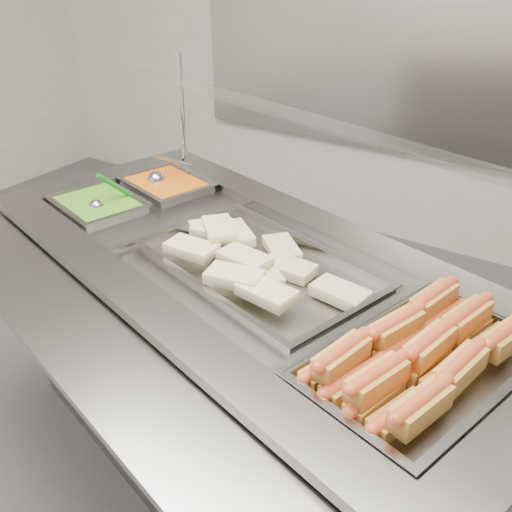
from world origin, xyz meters
The scene contains 12 objects.
back_panel centered at (0.00, 2.45, 1.20)m, with size 3.00×0.04×1.20m, color #9B9791.
steam_counter centered at (0.13, 0.39, 0.45)m, with size 2.06×1.34×0.91m.
tray_rail centered at (-0.02, -0.10, 0.86)m, with size 1.82×0.85×0.05m.
sneeze_guard centered at (0.19, 0.61, 1.28)m, with size 1.68×0.75×0.44m.
pan_hotdogs centered at (0.73, 0.22, 0.87)m, with size 0.49×0.63×0.10m.
pan_wraps centered at (0.19, 0.38, 0.88)m, with size 0.77×0.58×0.07m.
pan_beans centered at (-0.46, 0.72, 0.87)m, with size 0.36×0.32×0.10m.
pan_peas centered at (-0.54, 0.44, 0.87)m, with size 0.36×0.32×0.10m.
hotdogs_in_buns centered at (0.72, 0.22, 0.92)m, with size 0.41×0.57×0.12m.
tortilla_wraps centered at (0.13, 0.39, 0.92)m, with size 0.69×0.41×0.09m.
ladle centered at (-0.50, 0.71, 0.92)m, with size 0.09×0.20×0.14m.
serving_spoon centered at (-0.51, 0.42, 0.92)m, with size 0.08×0.17×0.15m.
Camera 1 is at (0.96, -0.84, 1.74)m, focal length 40.00 mm.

